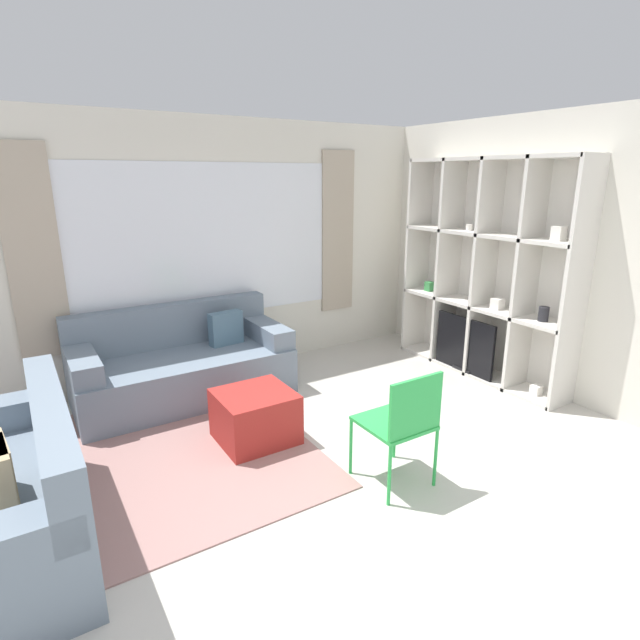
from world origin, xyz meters
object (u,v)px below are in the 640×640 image
shelving_unit (486,275)px  couch_main (183,366)px  folding_chair (402,419)px  ottoman (255,417)px  couch_side (0,502)px

shelving_unit → couch_main: bearing=159.5°
shelving_unit → folding_chair: shelving_unit is taller
shelving_unit → ottoman: (-2.75, -0.06, -0.89)m
shelving_unit → ottoman: shelving_unit is taller
ottoman → folding_chair: folding_chair is taller
ottoman → folding_chair: size_ratio=0.69×
couch_main → ottoman: size_ratio=3.38×
couch_main → couch_side: (-1.55, -1.55, 0.01)m
couch_main → folding_chair: (0.82, -2.29, 0.20)m
shelving_unit → couch_side: (-4.52, -0.43, -0.78)m
couch_main → couch_side: bearing=-135.0°
ottoman → folding_chair: (0.60, -1.11, 0.30)m
shelving_unit → couch_side: 4.61m
shelving_unit → ottoman: size_ratio=3.86×
shelving_unit → folding_chair: 2.52m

